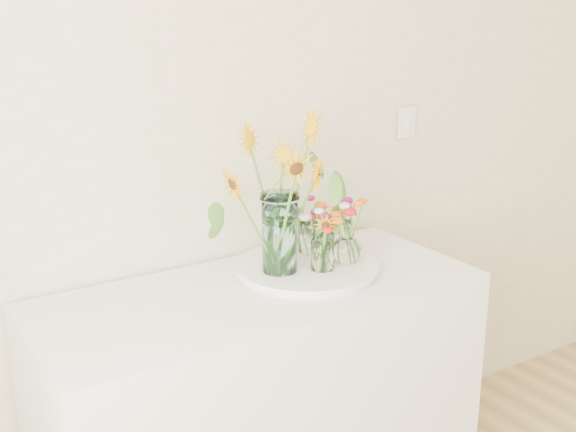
# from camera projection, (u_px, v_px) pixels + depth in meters

# --- Properties ---
(counter) EXTENTS (1.40, 0.60, 0.90)m
(counter) POSITION_uv_depth(u_px,v_px,m) (262.00, 415.00, 2.37)
(counter) COLOR white
(counter) RESTS_ON ground_plane
(tray) EXTENTS (0.45, 0.45, 0.02)m
(tray) POSITION_uv_depth(u_px,v_px,m) (307.00, 269.00, 2.36)
(tray) COLOR white
(tray) RESTS_ON counter
(mason_jar) EXTENTS (0.15, 0.15, 0.26)m
(mason_jar) POSITION_uv_depth(u_px,v_px,m) (280.00, 233.00, 2.26)
(mason_jar) COLOR #BAF2F9
(mason_jar) RESTS_ON tray
(sunflower_bouquet) EXTENTS (0.80, 0.80, 0.52)m
(sunflower_bouquet) POSITION_uv_depth(u_px,v_px,m) (280.00, 194.00, 2.23)
(sunflower_bouquet) COLOR #EAA304
(sunflower_bouquet) RESTS_ON tray
(small_vase_a) EXTENTS (0.09, 0.09, 0.13)m
(small_vase_a) POSITION_uv_depth(u_px,v_px,m) (322.00, 251.00, 2.30)
(small_vase_a) COLOR white
(small_vase_a) RESTS_ON tray
(wildflower_posy_a) EXTENTS (0.17, 0.17, 0.22)m
(wildflower_posy_a) POSITION_uv_depth(u_px,v_px,m) (323.00, 238.00, 2.28)
(wildflower_posy_a) COLOR orange
(wildflower_posy_a) RESTS_ON tray
(small_vase_b) EXTENTS (0.11, 0.11, 0.15)m
(small_vase_b) POSITION_uv_depth(u_px,v_px,m) (347.00, 241.00, 2.36)
(small_vase_b) COLOR white
(small_vase_b) RESTS_ON tray
(wildflower_posy_b) EXTENTS (0.19, 0.19, 0.24)m
(wildflower_posy_b) POSITION_uv_depth(u_px,v_px,m) (347.00, 228.00, 2.35)
(wildflower_posy_b) COLOR orange
(wildflower_posy_b) RESTS_ON tray
(small_vase_c) EXTENTS (0.07, 0.07, 0.12)m
(small_vase_c) POSITION_uv_depth(u_px,v_px,m) (308.00, 237.00, 2.46)
(small_vase_c) COLOR white
(small_vase_c) RESTS_ON tray
(wildflower_posy_c) EXTENTS (0.20, 0.20, 0.21)m
(wildflower_posy_c) POSITION_uv_depth(u_px,v_px,m) (308.00, 224.00, 2.45)
(wildflower_posy_c) COLOR orange
(wildflower_posy_c) RESTS_ON tray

